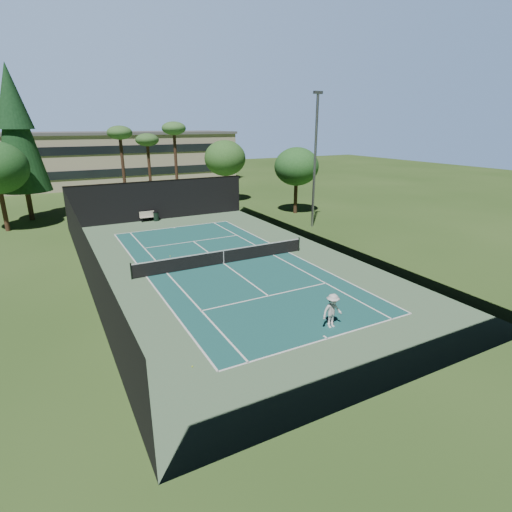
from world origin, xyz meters
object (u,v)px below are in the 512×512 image
Objects in this scene: tennis_ball_b at (211,261)px; park_bench at (147,216)px; tennis_ball_d at (170,256)px; player at (332,311)px; tennis_net at (224,256)px; tennis_ball_c at (239,253)px; tennis_ball_a at (192,367)px; trash_bin at (156,216)px.

park_bench is at bearing 93.99° from tennis_ball_b.
player is at bearing -75.28° from tennis_ball_d.
tennis_net is at bearing -84.25° from park_bench.
park_bench is (-3.62, 14.08, 0.51)m from tennis_ball_c.
tennis_ball_b is 3.36m from tennis_ball_d.
tennis_ball_a is 27.11m from trash_bin.
tennis_ball_a is at bearing -119.52° from tennis_net.
tennis_ball_a is at bearing -103.14° from tennis_ball_d.
tennis_ball_a is at bearing -99.94° from park_bench.
tennis_ball_a is 1.01× the size of tennis_ball_d.
tennis_ball_d is at bearing 160.84° from tennis_ball_c.
tennis_ball_a is 1.03× the size of tennis_ball_c.
tennis_net is 175.41× the size of tennis_ball_c.
tennis_ball_c is (8.32, 12.74, -0.00)m from tennis_ball_a.
player reaches higher than trash_bin.
player is at bearing -95.23° from tennis_ball_c.
tennis_ball_c is at bearing 38.84° from tennis_net.
tennis_ball_b is at bearing -86.01° from park_bench.
park_bench reaches higher than tennis_ball_d.
tennis_ball_a is 1.21× the size of tennis_ball_b.
park_bench is at bearing 83.88° from tennis_ball_d.
park_bench reaches higher than tennis_ball_a.
tennis_ball_b is at bearing 64.58° from tennis_ball_a.
tennis_ball_a is at bearing -115.42° from tennis_ball_b.
tennis_net is at bearing -141.16° from tennis_ball_c.
trash_bin is at bearing 90.81° from tennis_ball_b.
tennis_ball_b is (-1.43, 12.01, -0.84)m from player.
tennis_ball_c is 14.08m from trash_bin.
tennis_ball_c is at bearing -19.16° from tennis_ball_d.
tennis_ball_b is 0.07× the size of trash_bin.
player is 27.76× the size of tennis_ball_b.
tennis_ball_d is 12.44m from park_bench.
park_bench reaches higher than tennis_ball_c.
trash_bin is at bearing 92.81° from tennis_net.
player reaches higher than tennis_ball_a.
park_bench is (-2.46, 26.77, -0.33)m from player.
tennis_ball_d is at bearing -100.09° from trash_bin.
tennis_net is 4.48m from tennis_ball_d.
tennis_ball_a is at bearing 178.90° from player.
tennis_ball_d is 0.05× the size of park_bench.
player is 1.85× the size of trash_bin.
player is (0.88, -11.05, 0.32)m from tennis_net.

